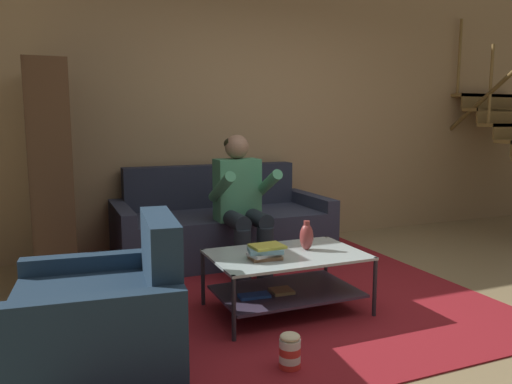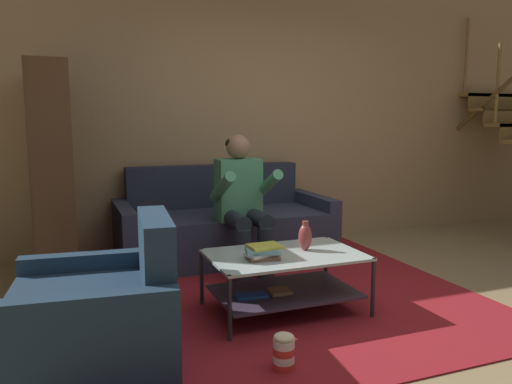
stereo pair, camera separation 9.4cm
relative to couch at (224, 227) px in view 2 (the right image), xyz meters
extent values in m
plane|color=#95815A|center=(0.44, -1.93, -0.29)|extent=(16.80, 16.80, 0.00)
cube|color=tan|center=(0.44, 0.53, 1.16)|extent=(8.40, 0.12, 2.90)
cube|color=olive|center=(3.70, 0.15, 1.16)|extent=(0.97, 0.25, 0.04)
cube|color=olive|center=(3.70, 0.40, 1.34)|extent=(0.97, 0.25, 0.04)
cube|color=brown|center=(3.70, 0.28, 1.27)|extent=(0.97, 0.02, 0.18)
cube|color=olive|center=(3.70, 0.65, 1.52)|extent=(0.97, 0.25, 0.04)
cube|color=brown|center=(3.70, 0.54, 1.45)|extent=(0.97, 0.02, 0.18)
cylinder|color=olive|center=(3.26, -0.10, 1.44)|extent=(0.04, 0.04, 0.90)
cylinder|color=olive|center=(3.26, 0.40, 1.81)|extent=(0.04, 0.04, 0.90)
cube|color=#2F354A|center=(0.00, -0.05, -0.07)|extent=(1.75, 0.93, 0.45)
cube|color=#282D3F|center=(0.00, 0.33, 0.37)|extent=(1.75, 0.18, 0.42)
cube|color=#2F354A|center=(-0.94, -0.05, -0.01)|extent=(0.13, 0.93, 0.57)
cube|color=#2F354A|center=(0.94, -0.05, -0.01)|extent=(0.13, 0.93, 0.57)
cylinder|color=#202831|center=(-0.10, -0.82, -0.07)|extent=(0.14, 0.14, 0.45)
cylinder|color=#202831|center=(0.10, -0.82, -0.07)|extent=(0.14, 0.14, 0.45)
cylinder|color=#202831|center=(-0.10, -0.64, 0.20)|extent=(0.14, 0.42, 0.14)
cylinder|color=#202831|center=(0.10, -0.64, 0.20)|extent=(0.14, 0.42, 0.14)
cube|color=#49966C|center=(0.00, -0.43, 0.43)|extent=(0.38, 0.22, 0.54)
cylinder|color=#49966C|center=(-0.20, -0.61, 0.48)|extent=(0.09, 0.49, 0.31)
cylinder|color=#49966C|center=(0.20, -0.61, 0.48)|extent=(0.09, 0.49, 0.31)
sphere|color=#956F58|center=(0.00, -0.43, 0.80)|extent=(0.21, 0.21, 0.21)
ellipsoid|color=black|center=(0.00, -0.41, 0.83)|extent=(0.21, 0.21, 0.13)
cube|color=#ADC0BF|center=(-0.04, -1.50, 0.12)|extent=(1.04, 0.67, 0.02)
cube|color=#3C3146|center=(-0.04, -1.50, -0.15)|extent=(0.95, 0.62, 0.02)
cylinder|color=#27272F|center=(-0.54, -1.82, -0.08)|extent=(0.03, 0.03, 0.42)
cylinder|color=#27272F|center=(0.47, -1.82, -0.08)|extent=(0.03, 0.03, 0.42)
cylinder|color=#27272F|center=(-0.54, -1.18, -0.08)|extent=(0.03, 0.03, 0.42)
cylinder|color=#27272F|center=(0.47, -1.18, -0.08)|extent=(0.03, 0.03, 0.42)
cube|color=blue|center=(-0.30, -1.54, -0.13)|extent=(0.21, 0.12, 0.02)
cube|color=#957A4B|center=(-0.09, -1.53, -0.13)|extent=(0.15, 0.15, 0.02)
cube|color=maroon|center=(-0.02, -0.87, -0.29)|extent=(3.00, 3.45, 0.01)
cube|color=#8F5659|center=(-0.02, -0.87, -0.28)|extent=(1.65, 1.90, 0.00)
ellipsoid|color=brown|center=(0.14, -1.46, 0.22)|extent=(0.10, 0.10, 0.19)
cylinder|color=brown|center=(0.14, -1.46, 0.31)|extent=(0.04, 0.04, 0.04)
cube|color=#986948|center=(-0.22, -1.56, 0.14)|extent=(0.21, 0.17, 0.02)
cube|color=silver|center=(-0.23, -1.56, 0.16)|extent=(0.24, 0.18, 0.02)
cube|color=#6C9AAF|center=(-0.23, -1.57, 0.18)|extent=(0.25, 0.21, 0.03)
cube|color=gold|center=(-0.21, -1.56, 0.21)|extent=(0.22, 0.18, 0.02)
cube|color=#4F3320|center=(-1.50, -0.70, 0.59)|extent=(0.30, 0.02, 1.76)
cube|color=#4F3320|center=(-1.50, 0.32, 0.59)|extent=(0.30, 0.02, 1.76)
cube|color=#4F3320|center=(-1.64, -0.19, 0.59)|extent=(0.02, 1.04, 1.76)
cube|color=#4F3320|center=(-1.50, -0.19, -0.28)|extent=(0.30, 1.00, 0.02)
cube|color=#4F3320|center=(-1.50, -0.19, 0.15)|extent=(0.30, 1.00, 0.02)
cube|color=#4F3320|center=(-1.50, -0.19, 0.59)|extent=(0.30, 1.00, 0.02)
cube|color=#4F3320|center=(-1.50, -0.19, 1.03)|extent=(0.30, 1.00, 0.02)
cube|color=#4F3320|center=(-1.50, -0.19, 1.46)|extent=(0.30, 1.00, 0.02)
cube|color=#7896B3|center=(-1.50, -0.67, -0.12)|extent=(0.26, 0.03, 0.30)
cube|color=#2F8655|center=(-1.50, -0.62, -0.11)|extent=(0.26, 0.04, 0.32)
cube|color=purple|center=(-1.48, -0.57, -0.14)|extent=(0.22, 0.05, 0.26)
cube|color=#6F9AAC|center=(-1.48, -0.51, -0.13)|extent=(0.22, 0.04, 0.29)
cube|color=purple|center=(-1.51, -0.47, -0.13)|extent=(0.27, 0.04, 0.28)
cube|color=orange|center=(-1.47, -0.43, -0.14)|extent=(0.21, 0.03, 0.25)
cube|color=#916947|center=(-1.51, -0.39, -0.14)|extent=(0.27, 0.04, 0.26)
cube|color=red|center=(-1.50, -0.33, -0.12)|extent=(0.26, 0.05, 0.31)
cube|color=orange|center=(-1.49, -0.29, -0.10)|extent=(0.24, 0.03, 0.34)
cube|color=#1F344A|center=(-1.31, -1.75, -0.09)|extent=(0.93, 0.75, 0.41)
cube|color=#1F344A|center=(-0.96, -1.78, 0.31)|extent=(0.22, 0.68, 0.39)
cube|color=#1F344A|center=(-1.28, -1.36, -0.04)|extent=(0.87, 0.19, 0.51)
cube|color=#1F344A|center=(-1.35, -2.14, -0.04)|extent=(0.87, 0.19, 0.51)
cylinder|color=red|center=(-0.38, -2.24, -0.27)|extent=(0.12, 0.12, 0.04)
cylinder|color=white|center=(-0.38, -2.24, -0.23)|extent=(0.12, 0.12, 0.04)
cylinder|color=red|center=(-0.38, -2.24, -0.19)|extent=(0.12, 0.12, 0.04)
cylinder|color=white|center=(-0.38, -2.24, -0.14)|extent=(0.12, 0.12, 0.04)
ellipsoid|color=beige|center=(-0.38, -2.24, -0.11)|extent=(0.11, 0.11, 0.04)
camera|label=1|loc=(-1.51, -4.49, 1.03)|focal=35.00mm
camera|label=2|loc=(-1.42, -4.52, 1.03)|focal=35.00mm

